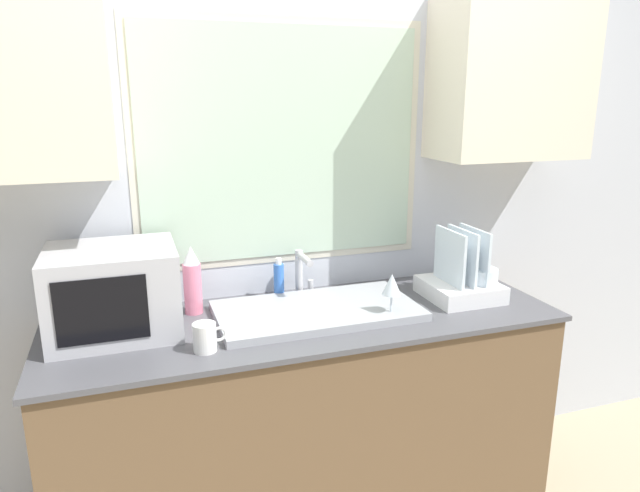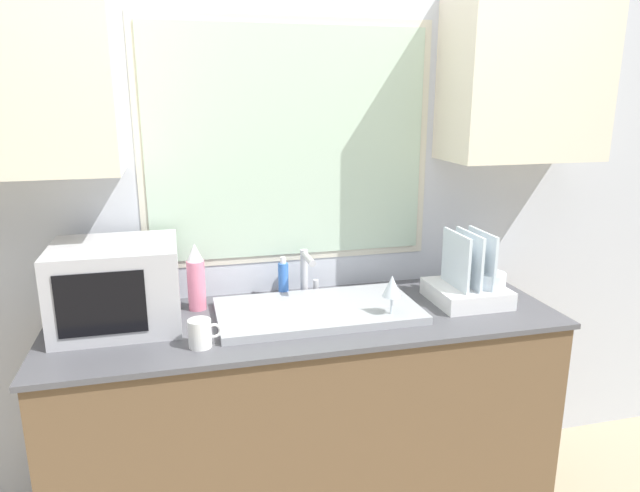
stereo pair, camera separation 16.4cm
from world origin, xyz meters
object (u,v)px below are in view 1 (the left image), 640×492
(spray_bottle, at_px, (192,281))
(mug_near_sink, at_px, (205,337))
(soap_bottle, at_px, (279,281))
(microwave, at_px, (113,291))
(dish_rack, at_px, (463,281))
(wine_glass, at_px, (392,286))
(faucet, at_px, (302,270))

(spray_bottle, xyz_separation_m, mug_near_sink, (-0.00, -0.36, -0.08))
(soap_bottle, bearing_deg, mug_near_sink, -131.54)
(microwave, relative_size, dish_rack, 1.49)
(mug_near_sink, bearing_deg, wine_glass, 4.46)
(faucet, bearing_deg, wine_glass, -54.64)
(faucet, bearing_deg, spray_bottle, -175.14)
(spray_bottle, height_order, mug_near_sink, spray_bottle)
(faucet, height_order, wine_glass, faucet)
(microwave, xyz_separation_m, spray_bottle, (0.28, 0.10, -0.03))
(microwave, bearing_deg, soap_bottle, 12.86)
(soap_bottle, height_order, wine_glass, wine_glass)
(microwave, relative_size, mug_near_sink, 3.89)
(soap_bottle, relative_size, mug_near_sink, 1.57)
(spray_bottle, height_order, soap_bottle, spray_bottle)
(mug_near_sink, bearing_deg, soap_bottle, 48.46)
(dish_rack, height_order, soap_bottle, dish_rack)
(spray_bottle, xyz_separation_m, soap_bottle, (0.35, 0.04, -0.05))
(wine_glass, bearing_deg, soap_bottle, 134.42)
(spray_bottle, bearing_deg, faucet, 4.86)
(dish_rack, bearing_deg, soap_bottle, 162.14)
(wine_glass, bearing_deg, spray_bottle, 156.29)
(microwave, xyz_separation_m, dish_rack, (1.35, -0.09, -0.08))
(wine_glass, bearing_deg, microwave, 168.22)
(faucet, bearing_deg, soap_bottle, 176.89)
(soap_bottle, xyz_separation_m, mug_near_sink, (-0.36, -0.40, -0.03))
(spray_bottle, bearing_deg, wine_glass, -23.71)
(microwave, height_order, dish_rack, microwave)
(dish_rack, distance_m, spray_bottle, 1.09)
(dish_rack, relative_size, wine_glass, 1.64)
(spray_bottle, distance_m, soap_bottle, 0.36)
(microwave, height_order, mug_near_sink, microwave)
(soap_bottle, relative_size, wine_glass, 0.98)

